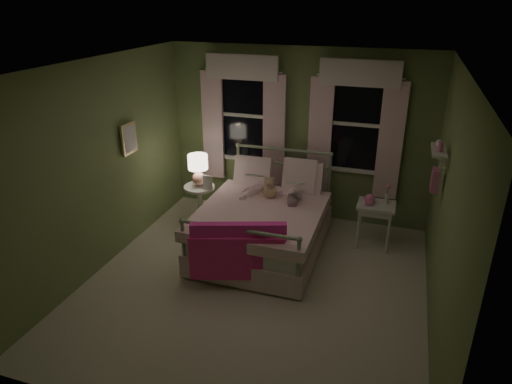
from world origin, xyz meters
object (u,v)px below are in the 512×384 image
(child_right, at_px, (293,176))
(bed, at_px, (264,225))
(teddy_bear, at_px, (270,189))
(table_lamp, at_px, (198,167))
(nightstand_left, at_px, (200,200))
(child_left, at_px, (254,171))
(nightstand_right, at_px, (376,211))

(child_right, bearing_deg, bed, 46.97)
(child_right, xyz_separation_m, teddy_bear, (-0.28, -0.16, -0.17))
(table_lamp, bearing_deg, nightstand_left, 180.00)
(table_lamp, bearing_deg, child_left, 4.21)
(child_left, distance_m, teddy_bear, 0.36)
(nightstand_right, bearing_deg, nightstand_left, -176.03)
(bed, distance_m, child_right, 0.78)
(table_lamp, bearing_deg, child_right, 2.53)
(nightstand_right, bearing_deg, child_left, -176.14)
(teddy_bear, bearing_deg, child_left, 150.50)
(child_left, xyz_separation_m, nightstand_right, (1.71, 0.12, -0.41))
(teddy_bear, height_order, nightstand_left, teddy_bear)
(teddy_bear, xyz_separation_m, table_lamp, (-1.12, 0.10, 0.16))
(nightstand_left, height_order, table_lamp, table_lamp)
(teddy_bear, distance_m, nightstand_right, 1.48)
(child_left, distance_m, nightstand_left, 1.00)
(bed, height_order, child_left, child_left)
(bed, distance_m, nightstand_right, 1.54)
(bed, xyz_separation_m, nightstand_left, (-1.12, 0.37, 0.04))
(table_lamp, bearing_deg, bed, -18.28)
(teddy_bear, bearing_deg, nightstand_right, 10.83)
(teddy_bear, bearing_deg, nightstand_left, 175.05)
(table_lamp, xyz_separation_m, nightstand_right, (2.55, 0.18, -0.40))
(child_left, relative_size, teddy_bear, 2.43)
(nightstand_left, bearing_deg, child_right, 2.53)
(child_right, bearing_deg, nightstand_right, 175.09)
(bed, bearing_deg, nightstand_left, 161.72)
(bed, distance_m, child_left, 0.78)
(teddy_bear, relative_size, nightstand_right, 0.51)
(child_left, bearing_deg, table_lamp, 16.70)
(teddy_bear, xyz_separation_m, nightstand_left, (-1.12, 0.10, -0.37))
(child_right, distance_m, nightstand_right, 1.23)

